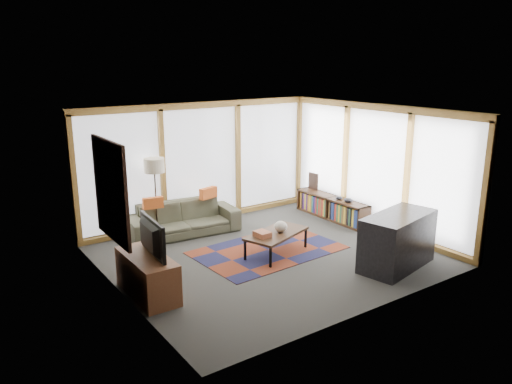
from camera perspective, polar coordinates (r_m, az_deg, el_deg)
ground at (r=9.17m, az=1.44°, el=-7.19°), size 5.50×5.50×0.00m
room_envelope at (r=9.43m, az=1.91°, el=3.24°), size 5.52×5.02×2.62m
rug at (r=9.37m, az=1.36°, el=-6.64°), size 2.74×1.85×0.01m
sofa at (r=10.23m, az=-8.33°, el=-3.03°), size 2.31×1.09×0.65m
pillow_left at (r=9.86m, az=-11.69°, el=-1.22°), size 0.41×0.18×0.22m
pillow_right at (r=10.41m, az=-5.48°, el=-0.10°), size 0.43×0.22×0.23m
floor_lamp at (r=10.05m, az=-11.37°, el=-0.68°), size 0.40×0.40×1.60m
coffee_table at (r=9.14m, az=2.34°, el=-5.86°), size 1.38×1.00×0.42m
book_stack at (r=8.84m, az=0.72°, el=-4.82°), size 0.25×0.30×0.09m
vase at (r=9.06m, az=2.84°, el=-3.97°), size 0.29×0.29×0.21m
bookshelf at (r=11.25m, az=8.64°, el=-1.78°), size 0.36×2.01×0.50m
bowl_a at (r=10.79m, az=10.50°, el=-0.92°), size 0.20×0.20×0.10m
bowl_b at (r=10.97m, az=9.47°, el=-0.67°), size 0.18×0.18×0.08m
shelf_picture at (r=11.74m, az=6.57°, el=1.24°), size 0.05×0.30×0.39m
tv_console at (r=7.74m, az=-12.30°, el=-9.32°), size 0.53×1.26×0.63m
television at (r=7.54m, az=-12.44°, el=-5.13°), size 0.20×0.98×0.56m
bar_counter at (r=8.85m, az=15.86°, el=-5.38°), size 1.59×0.98×0.94m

